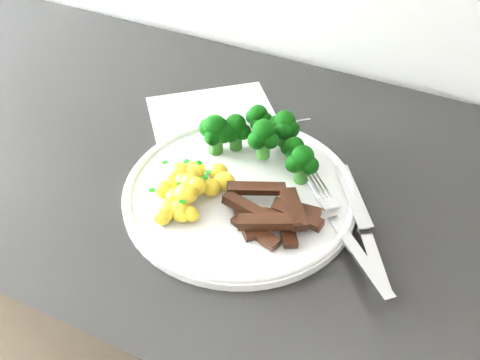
{
  "coord_description": "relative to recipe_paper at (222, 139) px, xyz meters",
  "views": [
    {
      "loc": [
        0.14,
        1.14,
        1.45
      ],
      "look_at": [
        -0.1,
        1.62,
        0.95
      ],
      "focal_mm": 42.39,
      "sensor_mm": 36.0,
      "label": 1
    }
  ],
  "objects": [
    {
      "name": "recipe_paper",
      "position": [
        0.0,
        0.0,
        0.0
      ],
      "size": [
        0.32,
        0.33,
        0.0
      ],
      "color": "silver",
      "rests_on": "counter"
    },
    {
      "name": "plate",
      "position": [
        0.08,
        -0.1,
        0.01
      ],
      "size": [
        0.31,
        0.31,
        0.02
      ],
      "color": "white",
      "rests_on": "counter"
    },
    {
      "name": "broccoli",
      "position": [
        0.07,
        -0.02,
        0.05
      ],
      "size": [
        0.18,
        0.09,
        0.07
      ],
      "color": "#245F19",
      "rests_on": "plate"
    },
    {
      "name": "potatoes",
      "position": [
        0.02,
        -0.14,
        0.03
      ],
      "size": [
        0.1,
        0.12,
        0.04
      ],
      "color": "gold",
      "rests_on": "plate"
    },
    {
      "name": "beef_strips",
      "position": [
        0.14,
        -0.13,
        0.02
      ],
      "size": [
        0.14,
        0.1,
        0.03
      ],
      "color": "black",
      "rests_on": "plate"
    },
    {
      "name": "fork",
      "position": [
        0.23,
        -0.12,
        0.02
      ],
      "size": [
        0.16,
        0.17,
        0.02
      ],
      "color": "silver",
      "rests_on": "plate"
    },
    {
      "name": "knife",
      "position": [
        0.26,
        -0.11,
        0.01
      ],
      "size": [
        0.13,
        0.2,
        0.02
      ],
      "color": "silver",
      "rests_on": "plate"
    }
  ]
}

